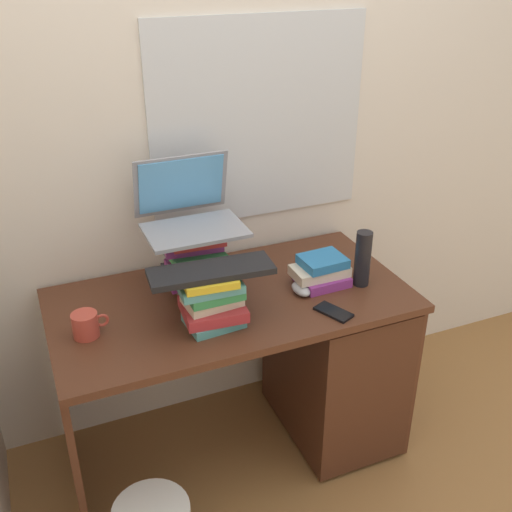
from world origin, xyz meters
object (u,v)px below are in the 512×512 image
object	(u,v)px
book_stack_side	(321,271)
laptop	(189,211)
keyboard	(211,271)
mug	(86,325)
cell_phone	(333,312)
computer_mouse	(301,289)
desk	(311,355)
book_stack_tall	(196,261)
book_stack_keyboard_riser	(211,298)
water_bottle	(363,259)

from	to	relation	value
book_stack_side	laptop	world-z (taller)	laptop
keyboard	mug	world-z (taller)	keyboard
keyboard	cell_phone	size ratio (longest dim) A/B	3.09
computer_mouse	mug	world-z (taller)	mug
book_stack_side	keyboard	distance (m)	0.51
desk	book_stack_tall	size ratio (longest dim) A/B	5.48
book_stack_side	computer_mouse	xyz separation A→B (m)	(-0.10, -0.04, -0.04)
cell_phone	keyboard	bearing A→B (deg)	141.68
keyboard	mug	bearing A→B (deg)	172.44
book_stack_keyboard_riser	water_bottle	world-z (taller)	water_bottle
desk	laptop	size ratio (longest dim) A/B	3.71
keyboard	computer_mouse	size ratio (longest dim) A/B	4.04
book_stack_keyboard_riser	laptop	world-z (taller)	laptop
laptop	keyboard	xyz separation A→B (m)	(-0.02, -0.30, -0.10)
laptop	cell_phone	xyz separation A→B (m)	(0.40, -0.41, -0.30)
computer_mouse	mug	xyz separation A→B (m)	(-0.79, 0.03, 0.03)
book_stack_tall	cell_phone	bearing A→B (deg)	-41.35
book_stack_keyboard_riser	book_stack_side	bearing A→B (deg)	10.66
book_stack_side	laptop	size ratio (longest dim) A/B	0.60
book_stack_side	water_bottle	xyz separation A→B (m)	(0.14, -0.06, 0.06)
desk	keyboard	xyz separation A→B (m)	(-0.45, -0.11, 0.55)
desk	computer_mouse	size ratio (longest dim) A/B	12.81
book_stack_tall	mug	size ratio (longest dim) A/B	1.96
computer_mouse	mug	size ratio (longest dim) A/B	0.84
book_stack_side	keyboard	size ratio (longest dim) A/B	0.51
laptop	computer_mouse	distance (m)	0.51
book_stack_side	book_stack_keyboard_riser	bearing A→B (deg)	-169.34
keyboard	water_bottle	world-z (taller)	water_bottle
book_stack_keyboard_riser	mug	bearing A→B (deg)	168.43
book_stack_tall	water_bottle	xyz separation A→B (m)	(0.60, -0.21, -0.01)
book_stack_tall	book_stack_keyboard_riser	bearing A→B (deg)	-95.21
laptop	computer_mouse	bearing A→B (deg)	-34.61
book_stack_tall	computer_mouse	bearing A→B (deg)	-27.07
desk	book_stack_side	size ratio (longest dim) A/B	6.21
desk	computer_mouse	world-z (taller)	computer_mouse
keyboard	computer_mouse	world-z (taller)	keyboard
book_stack_side	computer_mouse	size ratio (longest dim) A/B	2.06
laptop	cell_phone	world-z (taller)	laptop
book_stack_tall	cell_phone	xyz separation A→B (m)	(0.40, -0.35, -0.12)
book_stack_keyboard_riser	cell_phone	distance (m)	0.44
book_stack_keyboard_riser	cell_phone	world-z (taller)	book_stack_keyboard_riser
mug	keyboard	bearing A→B (deg)	-12.14
water_bottle	book_stack_side	bearing A→B (deg)	155.81
book_stack_tall	laptop	xyz separation A→B (m)	(0.00, 0.06, 0.18)
desk	book_stack_keyboard_riser	distance (m)	0.64
computer_mouse	water_bottle	bearing A→B (deg)	-6.35
book_stack_keyboard_riser	cell_phone	xyz separation A→B (m)	(0.42, -0.12, -0.09)
book_stack_tall	computer_mouse	distance (m)	0.41
book_stack_keyboard_riser	computer_mouse	xyz separation A→B (m)	(0.37, 0.05, -0.08)
book_stack_keyboard_riser	computer_mouse	bearing A→B (deg)	8.22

